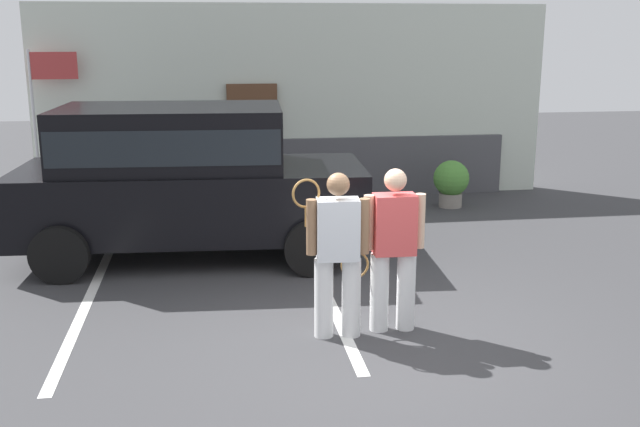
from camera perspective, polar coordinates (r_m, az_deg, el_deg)
ground_plane at (r=7.48m, az=4.34°, el=-9.94°), size 40.00×40.00×0.00m
parking_stripe_0 at (r=8.83m, az=-17.58°, el=-6.75°), size 0.12×4.40×0.01m
parking_stripe_1 at (r=8.80m, az=0.50°, el=-6.14°), size 0.12×4.40×0.01m
house_frontage at (r=13.70m, az=-1.91°, el=8.13°), size 9.29×0.40×3.49m
parked_suv at (r=10.10m, az=-10.46°, el=2.98°), size 4.70×2.37×2.05m
tennis_player_man at (r=7.34m, az=1.34°, el=-3.02°), size 0.76×0.29×1.68m
tennis_player_woman at (r=7.54m, az=5.65°, el=-2.67°), size 0.89×0.27×1.69m
potted_plant_by_porch at (r=13.17m, az=10.05°, el=2.46°), size 0.62×0.62×0.82m
flag_pole at (r=13.48m, az=-20.42°, el=8.28°), size 0.80×0.05×2.72m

